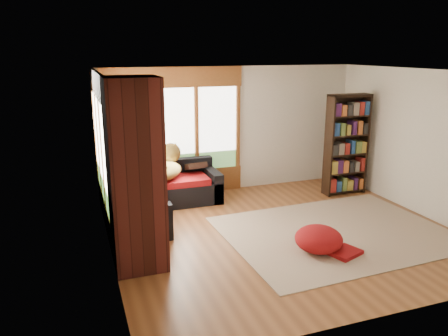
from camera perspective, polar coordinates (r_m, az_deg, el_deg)
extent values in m
plane|color=brown|center=(7.36, 7.67, -8.30)|extent=(5.50, 5.50, 0.00)
plane|color=white|center=(6.77, 8.46, 12.34)|extent=(5.50, 5.50, 0.00)
cube|color=silver|center=(9.19, 0.88, 5.06)|extent=(5.50, 0.04, 2.60)
cube|color=silver|center=(4.96, 21.40, -4.95)|extent=(5.50, 0.04, 2.60)
cube|color=silver|center=(6.21, -15.13, -0.45)|extent=(0.04, 5.00, 2.60)
cube|color=silver|center=(8.55, 24.68, 2.89)|extent=(0.04, 5.00, 2.60)
cube|color=brown|center=(8.81, -6.41, 4.86)|extent=(2.82, 0.10, 1.90)
cube|color=white|center=(8.81, -6.41, 4.86)|extent=(2.54, 0.09, 1.62)
cube|color=brown|center=(7.37, -15.70, 2.33)|extent=(0.10, 2.62, 1.90)
cube|color=white|center=(7.37, -15.70, 2.33)|extent=(0.09, 2.36, 1.62)
cube|color=#687B54|center=(8.11, -16.13, 6.32)|extent=(0.03, 0.72, 0.90)
cube|color=#471914|center=(5.91, -11.47, -1.02)|extent=(0.70, 0.70, 2.60)
cube|color=black|center=(8.61, -8.47, -3.31)|extent=(2.20, 0.90, 0.42)
cube|color=black|center=(8.82, -9.01, -0.16)|extent=(2.20, 0.20, 0.38)
cube|color=black|center=(8.81, -2.10, -2.10)|extent=(0.20, 0.90, 0.60)
cube|color=maroon|center=(8.40, -9.05, -1.87)|extent=(1.90, 0.66, 0.12)
cube|color=black|center=(7.91, -12.18, -5.18)|extent=(0.90, 2.20, 0.42)
cube|color=black|center=(7.75, -14.91, -2.66)|extent=(0.20, 2.20, 0.38)
cube|color=black|center=(6.95, -11.11, -7.24)|extent=(0.90, 0.20, 0.60)
cube|color=maroon|center=(7.51, -11.03, -4.05)|extent=(0.66, 1.20, 0.12)
cube|color=maroon|center=(8.40, -12.02, -2.01)|extent=(0.66, 0.66, 0.12)
cube|color=beige|center=(7.52, 14.40, -8.11)|extent=(3.71, 2.90, 0.01)
cube|color=black|center=(9.55, 17.79, 3.08)|extent=(0.04, 0.30, 2.07)
cube|color=black|center=(9.07, 13.51, 2.78)|extent=(0.04, 0.30, 2.07)
cube|color=black|center=(9.41, 15.23, 3.11)|extent=(0.89, 0.02, 2.07)
cube|color=black|center=(9.55, 15.29, -2.78)|extent=(0.81, 0.28, 0.03)
cube|color=black|center=(9.43, 15.45, -0.50)|extent=(0.81, 0.28, 0.03)
cube|color=black|center=(9.34, 15.62, 1.82)|extent=(0.81, 0.28, 0.03)
cube|color=black|center=(9.26, 15.79, 4.18)|extent=(0.81, 0.28, 0.03)
cube|color=black|center=(9.20, 15.97, 6.59)|extent=(0.81, 0.28, 0.03)
cube|color=black|center=(9.15, 16.15, 9.02)|extent=(0.81, 0.28, 0.03)
cube|color=#726659|center=(9.28, 15.77, 2.91)|extent=(0.77, 0.22, 1.91)
ellipsoid|color=maroon|center=(6.73, 12.26, -8.95)|extent=(0.72, 0.72, 0.38)
ellipsoid|color=olive|center=(8.31, -7.96, 0.12)|extent=(1.08, 1.13, 0.32)
sphere|color=olive|center=(8.58, -6.95, 1.69)|extent=(0.54, 0.54, 0.39)
cone|color=olive|center=(8.49, -7.17, 2.60)|extent=(0.20, 0.20, 0.17)
ellipsoid|color=black|center=(7.61, -12.84, -2.05)|extent=(0.75, 0.83, 0.24)
sphere|color=black|center=(7.78, -14.04, -0.89)|extent=(0.39, 0.39, 0.28)
cone|color=black|center=(7.71, -13.88, -0.14)|extent=(0.14, 0.14, 0.12)
cube|color=black|center=(8.80, -4.40, 0.85)|extent=(0.45, 0.12, 0.45)
cube|color=black|center=(8.67, -8.23, 0.52)|extent=(0.45, 0.12, 0.45)
cube|color=black|center=(8.11, -14.02, -0.82)|extent=(0.45, 0.12, 0.45)
cube|color=black|center=(7.06, -13.11, -3.16)|extent=(0.45, 0.12, 0.45)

